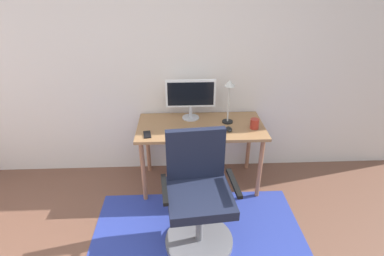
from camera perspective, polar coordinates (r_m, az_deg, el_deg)
name	(u,v)px	position (r m, az deg, el deg)	size (l,w,h in m)	color
wall_back	(169,59)	(3.20, -4.35, 13.01)	(6.00, 0.10, 2.60)	silver
area_rug	(198,234)	(2.85, 1.19, -19.48)	(1.88, 1.12, 0.01)	#293891
desk	(201,132)	(3.08, 1.65, -0.79)	(1.29, 0.64, 0.71)	#976B43
monitor	(191,95)	(3.10, -0.26, 6.22)	(0.51, 0.18, 0.42)	#B2B2B7
keyboard	(193,133)	(2.88, 0.26, -0.96)	(0.43, 0.13, 0.02)	black
computer_mouse	(229,129)	(2.95, 7.04, -0.23)	(0.06, 0.10, 0.03)	black
coffee_cup	(255,124)	(3.03, 11.82, 0.80)	(0.09, 0.09, 0.10)	maroon
cell_phone	(147,135)	(2.89, -8.53, -1.23)	(0.07, 0.14, 0.01)	black
desk_lamp	(229,93)	(3.00, 7.09, 6.67)	(0.11, 0.11, 0.45)	black
office_chair	(198,202)	(2.54, 1.22, -13.86)	(0.62, 0.58, 1.00)	slate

